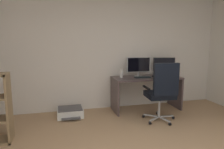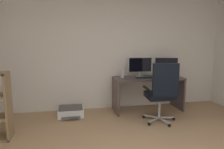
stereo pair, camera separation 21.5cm
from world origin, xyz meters
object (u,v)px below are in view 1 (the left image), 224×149
Objects in this scene: desk at (146,86)px; printer at (70,112)px; keyboard at (142,77)px; desktop_speaker at (121,74)px; office_chair at (162,90)px; monitor_main at (139,65)px; computer_mouse at (154,76)px; monitor_secondary at (164,65)px.

desk is 2.89× the size of printer.
desktop_speaker is at bearing 167.77° from keyboard.
printer is at bearing -174.87° from desktop_speaker.
office_chair is at bearing -57.62° from desktop_speaker.
printer is (-1.63, 0.73, -0.53)m from office_chair.
computer_mouse is (0.30, -0.18, -0.23)m from monitor_main.
office_chair is at bearing -119.57° from monitor_secondary.
keyboard is (-0.59, -0.17, -0.23)m from monitor_secondary.
monitor_secondary reaches higher than printer.
keyboard is (-0.12, -0.07, 0.20)m from desk.
printer is at bearing -178.57° from desk.
monitor_secondary is at bearing 24.23° from computer_mouse.
monitor_main is at bearing 97.68° from office_chair.
computer_mouse is at bearing 1.82° from keyboard.
keyboard reaches higher than desk.
monitor_main reaches higher than printer.
desktop_speaker is 0.33× the size of printer.
monitor_secondary is 4.86× the size of computer_mouse.
computer_mouse is at bearing -1.13° from printer.
monitor_main is 0.62m from monitor_secondary.
keyboard is at bearing -16.00° from desktop_speaker.
computer_mouse is 0.72m from desktop_speaker.
printer is (-1.10, -0.10, -0.73)m from desktop_speaker.
keyboard is at bearing 97.42° from office_chair.
office_chair reaches higher than desk.
monitor_main is 1.11× the size of monitor_secondary.
office_chair is (-0.03, -0.78, 0.08)m from desk.
office_chair is at bearing -82.32° from monitor_main.
monitor_main reaches higher than computer_mouse.
desk is 0.78m from office_chair.
printer is at bearing -177.20° from keyboard.
desk is 2.74× the size of monitor_main.
printer is (-2.13, -0.15, -0.88)m from monitor_secondary.
desk is 1.30× the size of office_chair.
monitor_main is at bearing 143.24° from computer_mouse.
monitor_main reaches higher than desk.
monitor_main is 1.58× the size of keyboard.
desk is at bearing 146.99° from computer_mouse.
desktop_speaker is 0.15× the size of office_chair.
printer is (-1.66, -0.04, -0.45)m from desk.
computer_mouse is 1.93m from printer.
monitor_main is at bearing 145.10° from desk.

